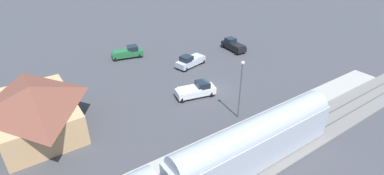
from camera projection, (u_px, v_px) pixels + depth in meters
ground_plane at (212, 90)px, 41.40m from camera, size 200.00×200.00×0.00m
railway_track at (291, 141)px, 31.26m from camera, size 4.80×70.00×0.30m
platform at (264, 123)px, 34.11m from camera, size 3.20×46.00×0.30m
station_building at (35, 108)px, 31.98m from camera, size 12.78×8.57×5.57m
pedestrian_on_platform at (246, 125)px, 31.82m from camera, size 0.36×0.36×1.71m
pickup_green at (128, 52)px, 51.29m from camera, size 3.11×5.70×2.14m
pickup_black at (233, 45)px, 54.50m from camera, size 5.52×2.78×2.14m
pickup_white at (196, 90)px, 39.29m from camera, size 3.15×5.71×2.14m
pickup_silver at (190, 61)px, 47.99m from camera, size 3.10×5.70×2.14m
light_pole_near_platform at (241, 83)px, 33.13m from camera, size 0.44×0.44×7.53m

